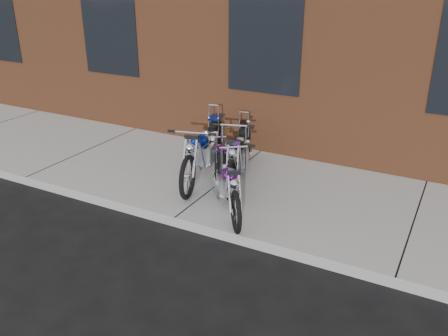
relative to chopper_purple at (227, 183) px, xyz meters
The scene contains 5 objects.
ground 0.98m from the chopper_purple, 125.20° to the right, with size 120.00×120.00×0.00m, color black.
sidewalk 1.05m from the chopper_purple, 120.37° to the left, with size 22.00×3.00×0.15m, color gray.
chopper_purple is the anchor object (origin of this frame).
chopper_blue 1.19m from the chopper_purple, 136.86° to the left, with size 0.81×2.35×1.04m.
chopper_third 1.04m from the chopper_purple, 107.01° to the left, with size 0.84×2.13×1.12m.
Camera 1 is at (3.38, -4.87, 3.39)m, focal length 38.00 mm.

